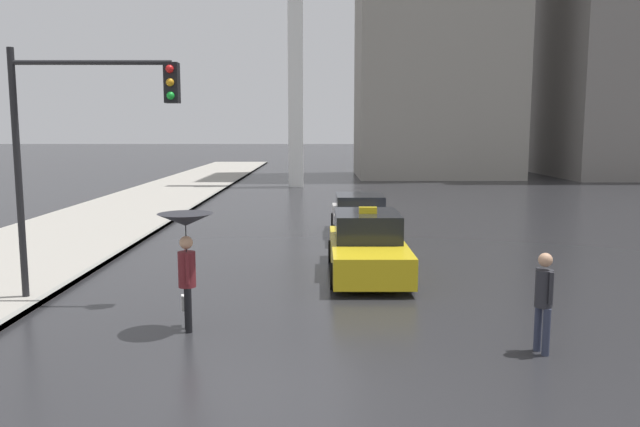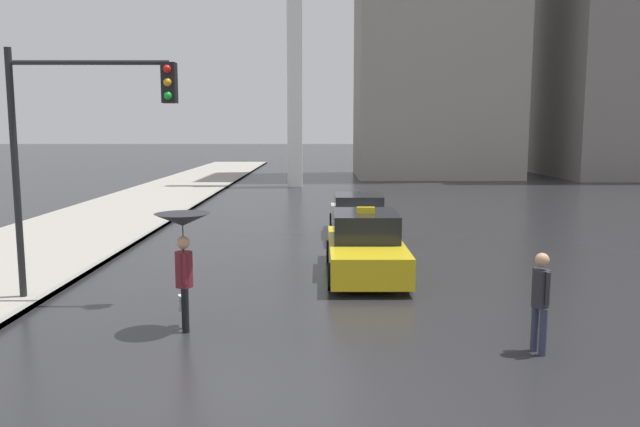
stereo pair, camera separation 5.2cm
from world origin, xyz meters
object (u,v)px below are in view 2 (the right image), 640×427
object	(u,v)px
pedestrian_with_umbrella	(184,239)
monument_cross	(296,30)
sedan_red	(360,217)
pedestrian_man	(542,296)
taxi	(367,247)
traffic_light	(83,127)

from	to	relation	value
pedestrian_with_umbrella	monument_cross	xyz separation A→B (m)	(0.85, 28.62, 8.00)
monument_cross	sedan_red	bearing A→B (deg)	-81.16
pedestrian_with_umbrella	pedestrian_man	size ratio (longest dim) A/B	1.29
pedestrian_man	monument_cross	distance (m)	31.43
pedestrian_with_umbrella	taxi	bearing A→B (deg)	-54.22
pedestrian_with_umbrella	monument_cross	distance (m)	29.73
sedan_red	monument_cross	xyz separation A→B (m)	(-2.88, 18.52, 9.03)
pedestrian_man	traffic_light	size ratio (longest dim) A/B	0.32
pedestrian_with_umbrella	pedestrian_man	xyz separation A→B (m)	(5.96, -1.14, -0.72)
sedan_red	pedestrian_man	distance (m)	11.47
traffic_light	pedestrian_with_umbrella	bearing A→B (deg)	-37.75
pedestrian_man	traffic_light	world-z (taller)	traffic_light
taxi	sedan_red	size ratio (longest dim) A/B	1.05
taxi	pedestrian_man	world-z (taller)	taxi
sedan_red	pedestrian_with_umbrella	distance (m)	10.82
sedan_red	traffic_light	distance (m)	10.70
taxi	pedestrian_man	distance (m)	6.11
sedan_red	monument_cross	world-z (taller)	monument_cross
monument_cross	taxi	bearing A→B (deg)	-83.61
sedan_red	monument_cross	size ratio (longest dim) A/B	0.26
taxi	monument_cross	size ratio (longest dim) A/B	0.27
taxi	pedestrian_with_umbrella	distance (m)	5.79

